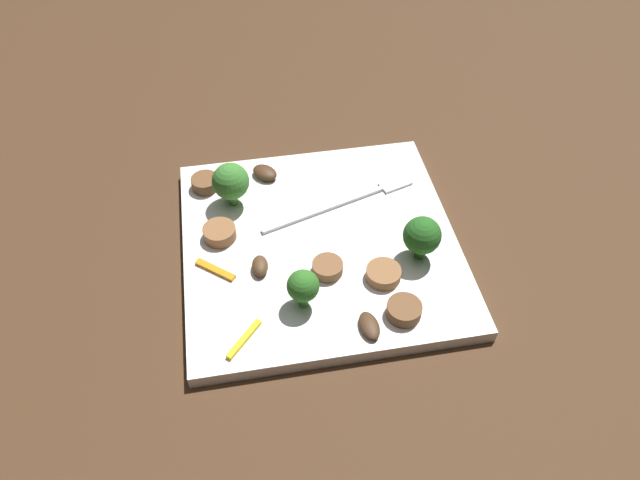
% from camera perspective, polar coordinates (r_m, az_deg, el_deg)
% --- Properties ---
extents(ground_plane, '(1.40, 1.40, 0.00)m').
position_cam_1_polar(ground_plane, '(0.64, 0.00, -0.89)').
color(ground_plane, '#422B19').
extents(plate, '(0.28, 0.28, 0.01)m').
position_cam_1_polar(plate, '(0.63, 0.00, -0.45)').
color(plate, white).
rests_on(plate, ground_plane).
extents(fork, '(0.18, 0.07, 0.00)m').
position_cam_1_polar(fork, '(0.66, 2.80, 3.76)').
color(fork, silver).
rests_on(fork, plate).
extents(broccoli_floret_0, '(0.03, 0.03, 0.04)m').
position_cam_1_polar(broccoli_floret_0, '(0.55, -1.59, -4.37)').
color(broccoli_floret_0, '#347525').
rests_on(broccoli_floret_0, plate).
extents(broccoli_floret_1, '(0.04, 0.04, 0.05)m').
position_cam_1_polar(broccoli_floret_1, '(0.65, -8.36, 5.41)').
color(broccoli_floret_1, '#408630').
rests_on(broccoli_floret_1, plate).
extents(broccoli_floret_2, '(0.04, 0.04, 0.05)m').
position_cam_1_polar(broccoli_floret_2, '(0.60, 9.53, 0.38)').
color(broccoli_floret_2, '#296420').
rests_on(broccoli_floret_2, plate).
extents(sausage_slice_0, '(0.03, 0.03, 0.01)m').
position_cam_1_polar(sausage_slice_0, '(0.69, -10.70, 5.26)').
color(sausage_slice_0, brown).
rests_on(sausage_slice_0, plate).
extents(sausage_slice_1, '(0.04, 0.04, 0.01)m').
position_cam_1_polar(sausage_slice_1, '(0.59, 0.30, -2.66)').
color(sausage_slice_1, brown).
rests_on(sausage_slice_1, plate).
extents(sausage_slice_2, '(0.04, 0.04, 0.01)m').
position_cam_1_polar(sausage_slice_2, '(0.59, 5.95, -3.18)').
color(sausage_slice_2, brown).
rests_on(sausage_slice_2, plate).
extents(sausage_slice_3, '(0.04, 0.04, 0.01)m').
position_cam_1_polar(sausage_slice_3, '(0.63, -9.38, 0.67)').
color(sausage_slice_3, brown).
rests_on(sausage_slice_3, plate).
extents(sausage_slice_4, '(0.05, 0.05, 0.01)m').
position_cam_1_polar(sausage_slice_4, '(0.57, 7.86, -6.52)').
color(sausage_slice_4, brown).
rests_on(sausage_slice_4, plate).
extents(mushroom_0, '(0.02, 0.03, 0.01)m').
position_cam_1_polar(mushroom_0, '(0.60, -5.64, -2.41)').
color(mushroom_0, '#4C331E').
rests_on(mushroom_0, plate).
extents(mushroom_1, '(0.04, 0.04, 0.01)m').
position_cam_1_polar(mushroom_1, '(0.69, -5.18, 6.30)').
color(mushroom_1, '#422B19').
rests_on(mushroom_1, plate).
extents(mushroom_2, '(0.02, 0.03, 0.01)m').
position_cam_1_polar(mushroom_2, '(0.56, 4.64, -8.00)').
color(mushroom_2, '#422B19').
rests_on(mushroom_2, plate).
extents(pepper_strip_0, '(0.03, 0.04, 0.00)m').
position_cam_1_polar(pepper_strip_0, '(0.55, -7.11, -9.19)').
color(pepper_strip_0, yellow).
rests_on(pepper_strip_0, plate).
extents(pepper_strip_2, '(0.04, 0.03, 0.00)m').
position_cam_1_polar(pepper_strip_2, '(0.61, -9.76, -2.77)').
color(pepper_strip_2, orange).
rests_on(pepper_strip_2, plate).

